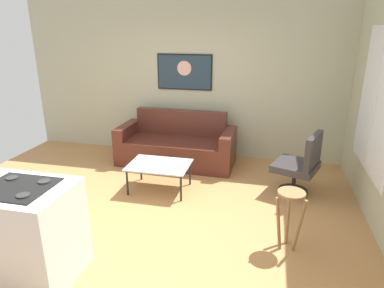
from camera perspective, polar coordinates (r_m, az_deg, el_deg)
ground at (r=4.44m, az=-6.39°, el=-12.29°), size 6.40×6.40×0.04m
back_wall at (r=6.19m, az=0.62°, el=10.85°), size 6.40×0.05×2.80m
couch at (r=5.96m, az=-2.55°, el=-0.42°), size 2.02×0.88×0.88m
coffee_table at (r=4.95m, az=-5.50°, el=-3.73°), size 0.87×0.63×0.40m
armchair at (r=5.02m, az=17.76°, el=-3.25°), size 0.74×0.75×0.91m
bar_stool at (r=3.76m, az=16.09°, el=-10.05°), size 0.33×0.32×0.67m
kitchen_counter at (r=3.78m, az=-29.13°, el=-12.32°), size 1.43×0.70×0.95m
wall_painting at (r=6.18m, az=-1.27°, el=11.93°), size 1.00×0.03×0.63m
window at (r=4.71m, az=28.54°, el=6.17°), size 0.03×1.52×1.77m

